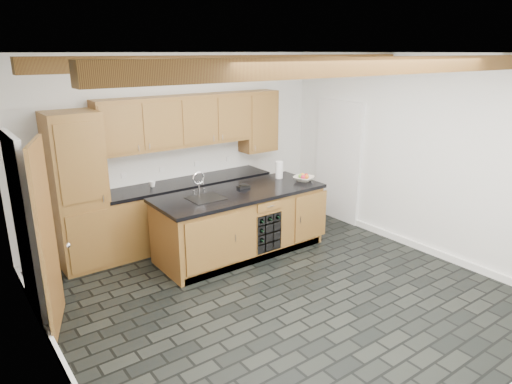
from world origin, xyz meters
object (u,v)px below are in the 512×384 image
(paper_towel, at_px, (279,170))
(fruit_bowl, at_px, (304,179))
(island, at_px, (241,222))
(kitchen_scale, at_px, (244,186))

(paper_towel, bearing_deg, fruit_bowl, -60.35)
(island, relative_size, kitchen_scale, 13.54)
(island, distance_m, kitchen_scale, 0.52)
(kitchen_scale, height_order, fruit_bowl, fruit_bowl)
(kitchen_scale, bearing_deg, island, -135.92)
(paper_towel, bearing_deg, kitchen_scale, -171.14)
(island, distance_m, fruit_bowl, 1.19)
(fruit_bowl, bearing_deg, kitchen_scale, 166.39)
(fruit_bowl, xyz_separation_m, paper_towel, (-0.20, 0.35, 0.10))
(fruit_bowl, height_order, paper_towel, paper_towel)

